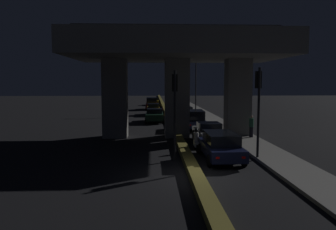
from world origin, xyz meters
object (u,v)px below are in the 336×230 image
car_taxi_yellow_fourth_oncoming (154,101)px  car_taxi_yellow_second_oncoming (153,109)px  car_dark_blue_third (195,119)px  traffic_light_right_of_median (258,97)px  car_dark_green_lead_oncoming (155,115)px  traffic_light_left_of_median (175,100)px  pedestrian_on_sidewalk (251,126)px  street_lamp (193,77)px  car_dark_red_third_oncoming (152,103)px  motorcycle_black_filtering_mid (182,126)px  car_dark_blue_lead (221,146)px  car_silver_second (209,132)px  car_white_fourth (184,113)px  car_dark_blue_fifth (178,108)px  motorcycle_white_filtering_near (196,142)px

car_taxi_yellow_fourth_oncoming → car_taxi_yellow_second_oncoming: bearing=-2.4°
car_dark_blue_third → car_taxi_yellow_fourth_oncoming: (-3.72, 34.66, -0.21)m
traffic_light_right_of_median → car_taxi_yellow_fourth_oncoming: size_ratio=1.22×
car_taxi_yellow_second_oncoming → car_dark_green_lead_oncoming: bearing=-0.7°
car_dark_blue_third → traffic_light_left_of_median: bearing=169.6°
pedestrian_on_sidewalk → street_lamp: bearing=93.7°
traffic_light_left_of_median → car_dark_red_third_oncoming: (-1.47, 36.21, -2.39)m
traffic_light_left_of_median → car_dark_green_lead_oncoming: bearing=93.3°
traffic_light_right_of_median → car_dark_red_third_oncoming: bearing=99.6°
car_dark_green_lead_oncoming → motorcycle_black_filtering_mid: size_ratio=2.48×
car_dark_blue_lead → car_silver_second: bearing=-3.4°
street_lamp → motorcycle_black_filtering_mid: 21.92m
traffic_light_left_of_median → car_taxi_yellow_fourth_oncoming: 47.24m
traffic_light_left_of_median → car_white_fourth: (2.45, 20.11, -2.58)m
car_silver_second → motorcycle_black_filtering_mid: (-1.60, 4.18, -0.13)m
traffic_light_left_of_median → car_dark_blue_fifth: traffic_light_left_of_median is taller
car_silver_second → car_taxi_yellow_second_oncoming: bearing=9.6°
car_dark_blue_lead → car_taxi_yellow_second_oncoming: size_ratio=1.02×
traffic_light_right_of_median → traffic_light_left_of_median: bearing=180.0°
car_dark_green_lead_oncoming → car_taxi_yellow_fourth_oncoming: bearing=-179.6°
car_taxi_yellow_fourth_oncoming → motorcycle_black_filtering_mid: size_ratio=2.31×
car_dark_blue_third → car_white_fourth: car_dark_blue_third is taller
car_dark_blue_lead → car_silver_second: size_ratio=1.04×
car_silver_second → pedestrian_on_sidewalk: size_ratio=2.69×
traffic_light_left_of_median → car_dark_blue_fifth: 28.53m
car_dark_blue_third → car_dark_green_lead_oncoming: bearing=35.0°
car_silver_second → motorcycle_white_filtering_near: size_ratio=2.57×
car_dark_green_lead_oncoming → motorcycle_black_filtering_mid: bearing=15.9°
traffic_light_left_of_median → car_dark_green_lead_oncoming: size_ratio=1.10×
car_dark_blue_third → motorcycle_black_filtering_mid: car_dark_blue_third is taller
traffic_light_right_of_median → car_dark_blue_fifth: bearing=94.6°
car_dark_blue_third → car_taxi_yellow_fourth_oncoming: car_dark_blue_third is taller
car_taxi_yellow_fourth_oncoming → traffic_light_left_of_median: bearing=-0.7°
street_lamp → car_dark_blue_lead: (-2.23, -30.97, -4.47)m
traffic_light_left_of_median → car_dark_red_third_oncoming: 36.32m
car_dark_blue_fifth → car_dark_green_lead_oncoming: bearing=162.5°
pedestrian_on_sidewalk → car_dark_blue_third: bearing=122.2°
car_dark_green_lead_oncoming → motorcycle_black_filtering_mid: (2.33, -8.49, -0.15)m
motorcycle_black_filtering_mid → pedestrian_on_sidewalk: bearing=-124.2°
car_dark_blue_third → car_taxi_yellow_fourth_oncoming: 34.86m
traffic_light_right_of_median → car_taxi_yellow_fourth_oncoming: bearing=96.9°
car_dark_red_third_oncoming → pedestrian_on_sidewalk: car_dark_red_third_oncoming is taller
traffic_light_right_of_median → street_lamp: (0.15, 30.95, 1.77)m
street_lamp → car_dark_blue_lead: 31.37m
car_dark_blue_fifth → car_dark_green_lead_oncoming: (-3.45, -9.99, 0.01)m
car_taxi_yellow_second_oncoming → motorcycle_white_filtering_near: 24.43m
car_silver_second → car_taxi_yellow_fourth_oncoming: car_taxi_yellow_fourth_oncoming is taller
traffic_light_right_of_median → car_taxi_yellow_fourth_oncoming: 47.58m
car_dark_blue_third → car_taxi_yellow_fourth_oncoming: size_ratio=1.05×
traffic_light_left_of_median → car_dark_blue_lead: traffic_light_left_of_median is taller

